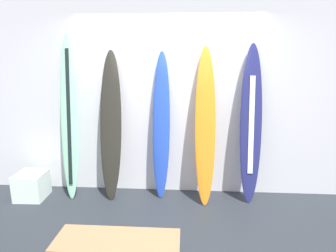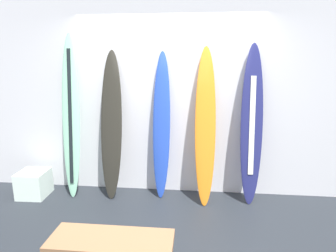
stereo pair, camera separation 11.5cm
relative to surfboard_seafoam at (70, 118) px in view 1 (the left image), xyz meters
name	(u,v)px [view 1 (the left image)]	position (x,y,z in m)	size (l,w,h in m)	color
ground	(161,241)	(1.34, -0.98, -1.16)	(8.00, 8.00, 0.04)	#22262B
wall_back	(169,96)	(1.34, 0.32, 0.26)	(7.20, 0.20, 2.80)	silver
surfboard_seafoam	(70,118)	(0.00, 0.00, 0.00)	(0.27, 0.38, 2.27)	#8DCEAA
surfboard_charcoal	(111,127)	(0.57, 0.00, -0.13)	(0.31, 0.37, 2.04)	#27251F
surfboard_cobalt	(161,127)	(1.25, 0.06, -0.12)	(0.25, 0.29, 2.02)	#2547B9
surfboard_sunset	(205,126)	(1.85, -0.02, -0.09)	(0.30, 0.48, 2.09)	orange
surfboard_navy	(251,125)	(2.45, 0.02, -0.07)	(0.31, 0.34, 2.12)	navy
display_block_left	(32,185)	(-0.56, -0.15, -0.95)	(0.39, 0.39, 0.37)	white
bench	(117,246)	(1.04, -1.65, -0.72)	(1.02, 0.36, 0.47)	#8A6141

